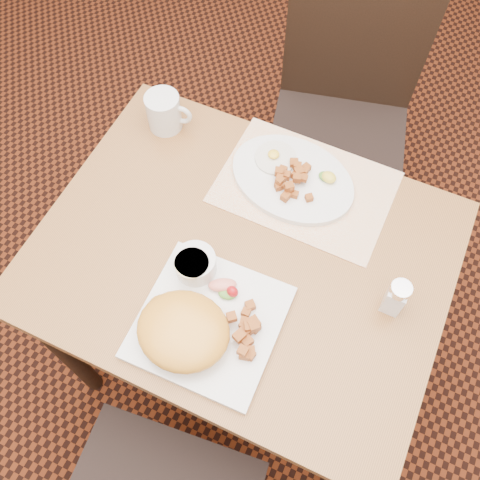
% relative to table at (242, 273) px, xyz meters
% --- Properties ---
extents(ground, '(8.00, 8.00, 0.00)m').
position_rel_table_xyz_m(ground, '(0.00, 0.00, -0.64)').
color(ground, black).
rests_on(ground, ground).
extents(table, '(0.90, 0.70, 0.75)m').
position_rel_table_xyz_m(table, '(0.00, 0.00, 0.00)').
color(table, '#9A622F').
rests_on(table, ground).
extents(chair_far, '(0.51, 0.52, 0.97)m').
position_rel_table_xyz_m(chair_far, '(0.03, 0.70, -0.10)').
color(chair_far, black).
rests_on(chair_far, ground).
extents(placemat, '(0.40, 0.29, 0.00)m').
position_rel_table_xyz_m(placemat, '(0.06, 0.22, 0.11)').
color(placemat, white).
rests_on(placemat, table).
extents(plate_square, '(0.29, 0.29, 0.02)m').
position_rel_table_xyz_m(plate_square, '(0.01, -0.18, 0.12)').
color(plate_square, silver).
rests_on(plate_square, table).
extents(plate_oval, '(0.34, 0.27, 0.02)m').
position_rel_table_xyz_m(plate_oval, '(0.03, 0.22, 0.12)').
color(plate_oval, silver).
rests_on(plate_oval, placemat).
extents(hollandaise_mound, '(0.19, 0.17, 0.07)m').
position_rel_table_xyz_m(hollandaise_mound, '(-0.02, -0.23, 0.16)').
color(hollandaise_mound, gold).
rests_on(hollandaise_mound, plate_square).
extents(ramekin, '(0.09, 0.09, 0.05)m').
position_rel_table_xyz_m(ramekin, '(-0.07, -0.08, 0.15)').
color(ramekin, silver).
rests_on(ramekin, plate_square).
extents(garnish_sq, '(0.07, 0.06, 0.03)m').
position_rel_table_xyz_m(garnish_sq, '(0.01, -0.10, 0.14)').
color(garnish_sq, '#387223').
rests_on(garnish_sq, plate_square).
extents(fried_egg, '(0.10, 0.10, 0.02)m').
position_rel_table_xyz_m(fried_egg, '(-0.03, 0.26, 0.13)').
color(fried_egg, white).
rests_on(fried_egg, plate_oval).
extents(garnish_ov, '(0.05, 0.04, 0.02)m').
position_rel_table_xyz_m(garnish_ov, '(0.11, 0.25, 0.14)').
color(garnish_ov, '#387223').
rests_on(garnish_ov, plate_oval).
extents(salt_shaker, '(0.04, 0.04, 0.10)m').
position_rel_table_xyz_m(salt_shaker, '(0.34, 0.01, 0.16)').
color(salt_shaker, white).
rests_on(salt_shaker, table).
extents(coffee_mug, '(0.12, 0.08, 0.10)m').
position_rel_table_xyz_m(coffee_mug, '(-0.32, 0.25, 0.16)').
color(coffee_mug, silver).
rests_on(coffee_mug, table).
extents(home_fries_sq, '(0.09, 0.12, 0.04)m').
position_rel_table_xyz_m(home_fries_sq, '(0.09, -0.17, 0.14)').
color(home_fries_sq, '#B0581C').
rests_on(home_fries_sq, plate_square).
extents(home_fries_ov, '(0.11, 0.12, 0.03)m').
position_rel_table_xyz_m(home_fries_ov, '(0.03, 0.21, 0.14)').
color(home_fries_ov, '#B0581C').
rests_on(home_fries_ov, plate_oval).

